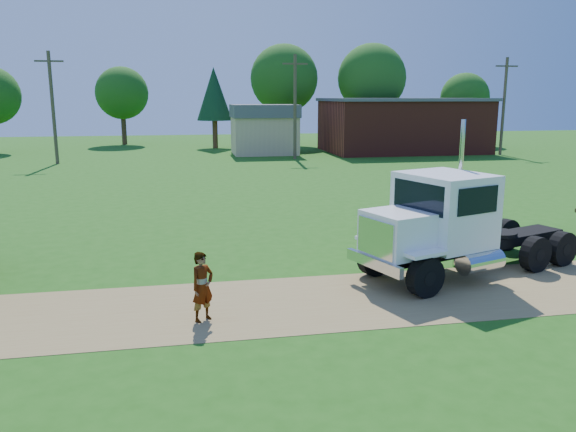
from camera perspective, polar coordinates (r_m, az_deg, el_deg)
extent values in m
plane|color=#1E5312|center=(15.42, 4.60, -8.53)|extent=(140.00, 140.00, 0.00)
cube|color=olive|center=(15.42, 4.60, -8.51)|extent=(120.00, 4.20, 0.01)
cube|color=black|center=(18.63, 18.17, -2.83)|extent=(7.60, 3.45, 0.31)
cylinder|color=black|center=(15.89, 13.78, -6.06)|extent=(1.19, 0.71, 1.13)
cylinder|color=black|center=(15.89, 13.78, -6.06)|extent=(0.50, 0.49, 0.40)
cylinder|color=black|center=(17.47, 8.82, -4.21)|extent=(1.19, 0.71, 1.13)
cylinder|color=black|center=(17.47, 8.82, -4.21)|extent=(0.50, 0.49, 0.40)
cylinder|color=black|center=(19.28, 23.83, -3.57)|extent=(1.19, 0.71, 1.13)
cylinder|color=black|center=(19.28, 23.83, -3.57)|extent=(0.50, 0.49, 0.40)
cylinder|color=black|center=(20.59, 18.94, -2.24)|extent=(1.19, 0.71, 1.13)
cylinder|color=black|center=(20.59, 18.94, -2.24)|extent=(0.50, 0.49, 0.40)
cylinder|color=black|center=(20.35, 26.08, -2.99)|extent=(1.19, 0.71, 1.13)
cylinder|color=black|center=(20.35, 26.08, -2.99)|extent=(0.50, 0.49, 0.40)
cylinder|color=black|center=(21.60, 21.29, -1.77)|extent=(1.19, 0.71, 1.13)
cylinder|color=black|center=(21.60, 21.29, -1.77)|extent=(0.50, 0.49, 0.40)
cube|color=white|center=(16.43, 11.46, -1.64)|extent=(2.32, 2.26, 1.23)
cube|color=silver|center=(15.86, 8.93, -2.22)|extent=(0.58, 1.48, 1.03)
cube|color=silver|center=(16.02, 8.70, -4.74)|extent=(0.92, 2.28, 0.31)
cube|color=white|center=(17.43, 15.60, 0.67)|extent=(2.85, 3.04, 2.16)
cube|color=black|center=(16.62, 13.12, 1.88)|extent=(0.72, 1.96, 0.87)
cube|color=black|center=(16.52, 18.74, 1.50)|extent=(1.47, 0.54, 0.77)
cube|color=black|center=(18.23, 12.91, 2.76)|extent=(1.47, 0.54, 0.77)
cube|color=white|center=(15.70, 13.90, -3.74)|extent=(1.32, 0.84, 0.10)
cube|color=white|center=(17.30, 8.89, -2.08)|extent=(1.32, 0.84, 0.10)
cylinder|color=silver|center=(17.23, 18.97, -4.42)|extent=(1.56, 1.05, 0.62)
cylinder|color=silver|center=(18.61, 16.98, 2.09)|extent=(0.18, 0.18, 4.72)
cylinder|color=black|center=(19.49, 20.65, -1.65)|extent=(1.44, 1.44, 0.12)
imported|color=#C63709|center=(23.39, 15.37, -0.14)|extent=(4.92, 2.69, 1.31)
imported|color=#999999|center=(13.91, -8.68, -7.12)|extent=(0.76, 0.72, 1.75)
imported|color=#999999|center=(21.02, 15.04, -0.99)|extent=(0.81, 0.64, 1.65)
cube|color=maroon|center=(58.25, 11.50, 8.91)|extent=(15.00, 10.00, 5.00)
cube|color=#545459|center=(58.18, 11.61, 11.51)|extent=(15.40, 10.40, 0.30)
cube|color=tan|center=(54.60, -2.42, 8.21)|extent=(6.00, 5.00, 3.60)
cube|color=#545459|center=(54.50, -2.44, 10.62)|extent=(6.20, 5.40, 1.20)
cylinder|color=#453827|center=(49.96, -22.77, 10.05)|extent=(0.28, 0.28, 9.00)
cube|color=#453827|center=(50.03, -23.12, 14.28)|extent=(2.20, 0.14, 0.14)
cylinder|color=#453827|center=(49.91, 0.72, 10.96)|extent=(0.28, 0.28, 9.00)
cube|color=#453827|center=(49.98, 0.73, 15.21)|extent=(2.20, 0.14, 0.14)
cylinder|color=#453827|center=(57.32, 21.06, 10.31)|extent=(0.28, 0.28, 9.00)
cube|color=#453827|center=(57.38, 21.34, 14.00)|extent=(2.20, 0.14, 0.14)
cylinder|color=#341F15|center=(68.33, -16.32, 8.31)|extent=(0.56, 0.56, 3.15)
sphere|color=#204E13|center=(68.22, -16.53, 11.89)|extent=(5.94, 5.94, 5.94)
cylinder|color=#341F15|center=(61.66, -7.41, 8.27)|extent=(0.56, 0.56, 2.99)
cone|color=black|center=(61.54, -7.52, 12.21)|extent=(3.76, 3.76, 5.56)
cylinder|color=#341F15|center=(64.59, -0.40, 8.98)|extent=(0.56, 0.56, 4.00)
sphere|color=#204E13|center=(64.54, -0.40, 13.80)|extent=(7.55, 7.55, 7.55)
cylinder|color=#341F15|center=(65.06, 8.36, 8.88)|extent=(0.56, 0.56, 4.02)
sphere|color=#204E13|center=(65.01, 8.51, 13.69)|extent=(7.58, 7.58, 7.58)
cylinder|color=#341F15|center=(68.32, 17.30, 8.14)|extent=(0.56, 0.56, 2.90)
sphere|color=#204E13|center=(68.20, 17.51, 11.44)|extent=(5.46, 5.46, 5.46)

